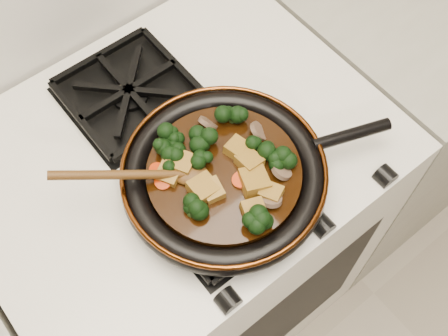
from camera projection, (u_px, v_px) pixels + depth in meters
stove at (188, 240)px, 1.40m from camera, size 0.76×0.60×0.90m
burner_grate_front at (222, 198)px, 0.94m from camera, size 0.23×0.23×0.03m
burner_grate_back at (129, 93)px, 1.05m from camera, size 0.23×0.23×0.03m
skillet at (225, 175)px, 0.93m from camera, size 0.46×0.34×0.05m
braising_sauce at (224, 174)px, 0.93m from camera, size 0.26×0.26×0.02m
tofu_cube_0 at (236, 148)px, 0.93m from camera, size 0.04×0.04×0.02m
tofu_cube_1 at (181, 163)px, 0.91m from camera, size 0.05×0.06×0.02m
tofu_cube_2 at (271, 193)px, 0.89m from camera, size 0.04×0.05×0.02m
tofu_cube_3 at (249, 162)px, 0.92m from camera, size 0.04×0.04×0.03m
tofu_cube_4 at (254, 181)px, 0.90m from camera, size 0.06×0.06×0.03m
tofu_cube_5 at (253, 209)px, 0.88m from camera, size 0.04×0.04×0.02m
tofu_cube_6 at (169, 174)px, 0.91m from camera, size 0.05×0.05×0.02m
tofu_cube_7 at (203, 188)px, 0.89m from camera, size 0.04×0.04×0.03m
tofu_cube_8 at (212, 190)px, 0.89m from camera, size 0.04×0.04×0.02m
broccoli_floret_0 at (201, 157)px, 0.92m from camera, size 0.07×0.07×0.06m
broccoli_floret_1 at (201, 140)px, 0.93m from camera, size 0.07×0.07×0.07m
broccoli_floret_2 at (261, 147)px, 0.92m from camera, size 0.08×0.08×0.07m
broccoli_floret_3 at (176, 136)px, 0.94m from camera, size 0.07×0.07×0.07m
broccoli_floret_4 at (283, 161)px, 0.92m from camera, size 0.09×0.08×0.06m
broccoli_floret_5 at (232, 117)px, 0.95m from camera, size 0.08×0.08×0.07m
broccoli_floret_6 at (169, 151)px, 0.92m from camera, size 0.08×0.07×0.07m
broccoli_floret_7 at (256, 221)px, 0.86m from camera, size 0.07×0.07×0.06m
broccoli_floret_8 at (191, 212)px, 0.87m from camera, size 0.06×0.07×0.07m
broccoli_floret_9 at (171, 160)px, 0.91m from camera, size 0.09×0.09×0.07m
carrot_coin_0 at (241, 180)px, 0.90m from camera, size 0.03×0.03×0.01m
carrot_coin_1 at (197, 185)px, 0.90m from camera, size 0.03×0.03×0.02m
carrot_coin_2 at (157, 171)px, 0.91m from camera, size 0.03×0.03×0.01m
carrot_coin_3 at (163, 181)px, 0.90m from camera, size 0.03×0.03×0.02m
mushroom_slice_0 at (258, 131)px, 0.95m from camera, size 0.04×0.04×0.03m
mushroom_slice_1 at (282, 171)px, 0.91m from camera, size 0.04×0.04×0.02m
mushroom_slice_2 at (208, 123)px, 0.95m from camera, size 0.03×0.04×0.03m
mushroom_slice_3 at (272, 200)px, 0.88m from camera, size 0.05×0.05×0.02m
wooden_spoon at (153, 174)px, 0.89m from camera, size 0.14×0.09×0.22m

